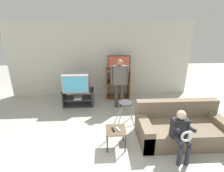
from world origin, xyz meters
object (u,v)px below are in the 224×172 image
at_px(remote_control_white, 118,129).
at_px(couch, 180,128).
at_px(folding_stool, 126,106).
at_px(remote_control_black, 113,129).
at_px(television_flat, 119,63).
at_px(person_standing_adult, 119,79).
at_px(person_seated_child, 181,132).
at_px(media_shelf, 118,83).
at_px(snack_table, 116,132).
at_px(tv_stand, 78,97).
at_px(television_main, 76,82).

distance_m(remote_control_white, couch, 1.44).
height_order(folding_stool, remote_control_black, folding_stool).
bearing_deg(remote_control_white, television_flat, 58.34).
height_order(person_standing_adult, person_seated_child, person_standing_adult).
xyz_separation_m(media_shelf, person_standing_adult, (-0.02, -0.78, 0.39)).
xyz_separation_m(folding_stool, snack_table, (-0.33, -0.95, -0.12)).
height_order(tv_stand, person_seated_child, person_seated_child).
bearing_deg(folding_stool, television_main, 142.26).
bearing_deg(television_flat, remote_control_black, -97.69).
bearing_deg(media_shelf, remote_control_white, -94.68).
bearing_deg(television_flat, television_main, -158.56).
xyz_separation_m(tv_stand, person_standing_adult, (1.29, -0.22, 0.65)).
height_order(tv_stand, person_standing_adult, person_standing_adult).
height_order(tv_stand, remote_control_white, tv_stand).
xyz_separation_m(television_flat, couch, (1.17, -2.36, -0.99)).
xyz_separation_m(remote_control_black, couch, (1.51, 0.21, -0.16)).
bearing_deg(television_flat, couch, -63.75).
distance_m(television_flat, couch, 2.81).
xyz_separation_m(tv_stand, snack_table, (1.05, -2.03, 0.09)).
bearing_deg(folding_stool, remote_control_black, -111.53).
distance_m(tv_stand, couch, 3.10).
xyz_separation_m(television_main, snack_table, (1.07, -2.03, -0.44)).
relative_size(tv_stand, television_flat, 1.24).
bearing_deg(tv_stand, folding_stool, -38.16).
xyz_separation_m(folding_stool, couch, (1.14, -0.74, -0.21)).
height_order(folding_stool, person_seated_child, person_seated_child).
bearing_deg(couch, tv_stand, 144.03).
height_order(tv_stand, media_shelf, media_shelf).
bearing_deg(snack_table, television_flat, 83.39).
height_order(tv_stand, folding_stool, folding_stool).
distance_m(television_flat, folding_stool, 1.80).
relative_size(media_shelf, person_seated_child, 1.09).
bearing_deg(television_flat, snack_table, -96.61).
relative_size(snack_table, remote_control_white, 2.84).
distance_m(remote_control_white, person_standing_adult, 1.89).
relative_size(folding_stool, couch, 0.30).
height_order(media_shelf, couch, media_shelf).
bearing_deg(remote_control_black, remote_control_white, -11.54).
relative_size(remote_control_white, person_standing_adult, 0.10).
relative_size(tv_stand, media_shelf, 0.92).
distance_m(television_flat, remote_control_white, 2.72).
distance_m(snack_table, person_seated_child, 1.25).
relative_size(television_flat, folding_stool, 1.33).
bearing_deg(media_shelf, folding_stool, -87.71).
height_order(television_main, person_seated_child, television_main).
height_order(television_main, media_shelf, television_main).
distance_m(tv_stand, person_seated_child, 3.26).
distance_m(television_main, couch, 3.17).
distance_m(tv_stand, remote_control_white, 2.31).
distance_m(folding_stool, remote_control_white, 0.99).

